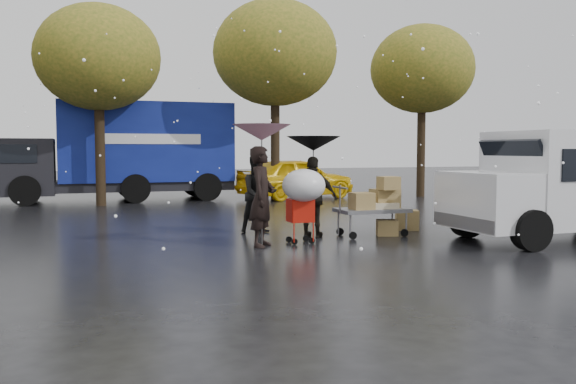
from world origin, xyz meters
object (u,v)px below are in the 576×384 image
object	(u,v)px
person_pink	(262,197)
yellow_taxi	(296,178)
white_van	(571,183)
shopping_cart	(303,190)
blue_truck	(122,152)
vendor_cart	(376,202)
person_black	(313,197)

from	to	relation	value
person_pink	yellow_taxi	xyz separation A→B (m)	(4.52, 10.43, -0.18)
white_van	shopping_cart	bearing A→B (deg)	167.88
blue_truck	person_pink	bearing A→B (deg)	-81.80
vendor_cart	yellow_taxi	bearing A→B (deg)	79.57
white_van	blue_truck	size ratio (longest dim) A/B	0.59
vendor_cart	person_black	bearing A→B (deg)	171.00
vendor_cart	white_van	size ratio (longest dim) A/B	0.31
person_pink	white_van	xyz separation A→B (m)	(6.26, -1.16, 0.21)
shopping_cart	white_van	world-z (taller)	white_van
white_van	blue_truck	xyz separation A→B (m)	(-7.94, 12.78, 0.60)
white_van	person_pink	bearing A→B (deg)	169.49
vendor_cart	shopping_cart	distance (m)	1.98
person_black	yellow_taxi	size ratio (longest dim) A/B	0.38
yellow_taxi	blue_truck	bearing A→B (deg)	65.02
person_pink	shopping_cart	bearing A→B (deg)	-56.53
vendor_cart	white_van	bearing A→B (deg)	-26.02
shopping_cart	person_pink	bearing A→B (deg)	-179.71
white_van	yellow_taxi	bearing A→B (deg)	98.55
vendor_cart	shopping_cart	size ratio (longest dim) A/B	1.04
person_black	white_van	distance (m)	5.29
white_van	yellow_taxi	distance (m)	11.72
person_black	vendor_cart	xyz separation A→B (m)	(1.35, -0.21, -0.12)
shopping_cart	white_van	xyz separation A→B (m)	(5.43, -1.17, 0.10)
white_van	vendor_cart	bearing A→B (deg)	153.98
vendor_cart	yellow_taxi	xyz separation A→B (m)	(1.81, 9.85, 0.05)
white_van	yellow_taxi	xyz separation A→B (m)	(-1.74, 11.59, -0.39)
blue_truck	yellow_taxi	size ratio (longest dim) A/B	1.83
shopping_cart	yellow_taxi	distance (m)	11.06
shopping_cart	white_van	distance (m)	5.55
vendor_cart	white_van	world-z (taller)	white_van
person_black	vendor_cart	size ratio (longest dim) A/B	1.12
blue_truck	person_black	bearing A→B (deg)	-74.36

